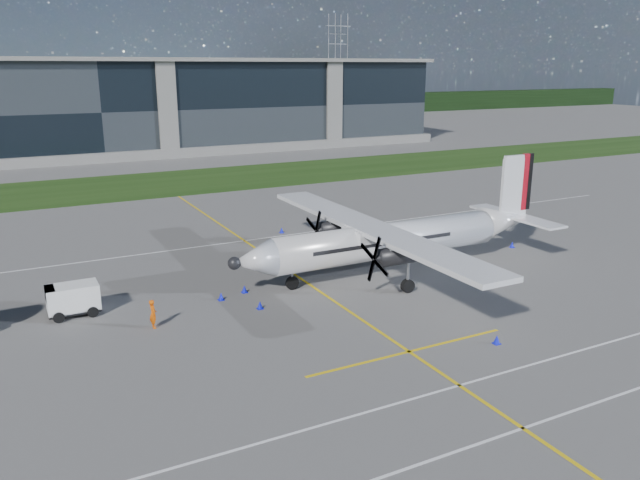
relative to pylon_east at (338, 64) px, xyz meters
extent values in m
plane|color=#585654|center=(-85.00, -110.00, -15.00)|extent=(400.00, 400.00, 0.00)
cube|color=#1A360E|center=(-85.00, -102.00, -14.98)|extent=(400.00, 18.00, 0.04)
cube|color=black|center=(-85.00, -70.00, -7.50)|extent=(120.00, 20.00, 15.00)
cube|color=black|center=(-85.00, -10.00, -12.00)|extent=(400.00, 6.00, 6.00)
cube|color=yellow|center=(-82.00, -140.00, -14.99)|extent=(0.20, 70.00, 0.01)
cube|color=white|center=(-85.00, -164.00, -14.99)|extent=(90.00, 0.15, 0.01)
imported|color=#F25907|center=(-93.04, -146.79, -14.04)|extent=(0.56, 0.78, 1.92)
cone|color=#0C13D9|center=(-86.46, -143.81, -14.75)|extent=(0.36, 0.36, 0.50)
cone|color=#0C13D9|center=(-63.31, -143.97, -14.75)|extent=(0.36, 0.36, 0.50)
cone|color=#0C13D9|center=(-86.63, -146.92, -14.75)|extent=(0.36, 0.36, 0.50)
cone|color=#0C13D9|center=(-78.13, -131.06, -14.75)|extent=(0.36, 0.36, 0.50)
cone|color=#0C13D9|center=(-77.29, -157.35, -14.75)|extent=(0.36, 0.36, 0.50)
cone|color=#0C13D9|center=(-88.26, -144.41, -14.75)|extent=(0.36, 0.36, 0.50)
camera|label=1|loc=(-99.71, -180.12, -0.71)|focal=35.00mm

